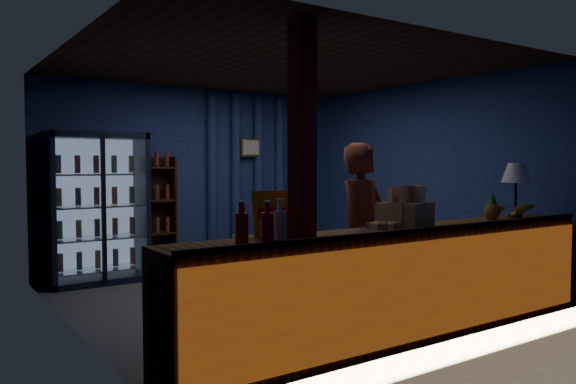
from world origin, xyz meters
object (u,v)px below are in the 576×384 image
(pastry_tray, at_px, (383,228))
(table_lamp, at_px, (516,175))
(shopkeeper, at_px, (363,233))
(green_chair, at_px, (262,252))

(pastry_tray, height_order, table_lamp, table_lamp)
(shopkeeper, bearing_deg, green_chair, 64.81)
(shopkeeper, bearing_deg, table_lamp, -33.14)
(table_lamp, bearing_deg, shopkeeper, 161.42)
(green_chair, bearing_deg, pastry_tray, 57.88)
(green_chair, xyz_separation_m, table_lamp, (1.10, -3.18, 1.11))
(shopkeeper, height_order, pastry_tray, shopkeeper)
(green_chair, distance_m, pastry_tray, 3.38)
(shopkeeper, distance_m, green_chair, 2.75)
(green_chair, bearing_deg, shopkeeper, 61.00)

